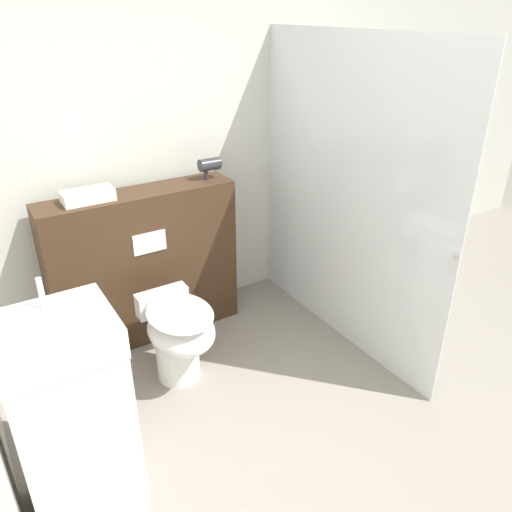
{
  "coord_description": "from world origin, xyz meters",
  "views": [
    {
      "loc": [
        -1.45,
        -1.31,
        2.14
      ],
      "look_at": [
        0.07,
        1.12,
        0.7
      ],
      "focal_mm": 35.0,
      "sensor_mm": 36.0,
      "label": 1
    }
  ],
  "objects": [
    {
      "name": "toilet",
      "position": [
        -0.52,
        1.07,
        0.34
      ],
      "size": [
        0.38,
        0.58,
        0.54
      ],
      "color": "white",
      "rests_on": "ground_plane"
    },
    {
      "name": "folded_towel",
      "position": [
        -0.79,
        1.66,
        1.11
      ],
      "size": [
        0.3,
        0.16,
        0.07
      ],
      "color": "white",
      "rests_on": "partition_panel"
    },
    {
      "name": "wall_back",
      "position": [
        0.0,
        1.9,
        1.25
      ],
      "size": [
        8.0,
        0.06,
        2.5
      ],
      "color": "silver",
      "rests_on": "ground_plane"
    },
    {
      "name": "partition_panel",
      "position": [
        -0.49,
        1.67,
        0.54
      ],
      "size": [
        1.28,
        0.29,
        1.07
      ],
      "color": "#3D2819",
      "rests_on": "ground_plane"
    },
    {
      "name": "hair_drier",
      "position": [
        0.05,
        1.66,
        1.17
      ],
      "size": [
        0.17,
        0.09,
        0.14
      ],
      "color": "#2D2D33",
      "rests_on": "partition_panel"
    },
    {
      "name": "ground_plane",
      "position": [
        0.0,
        0.0,
        0.0
      ],
      "size": [
        12.0,
        12.0,
        0.0
      ],
      "primitive_type": "plane",
      "color": "gray"
    },
    {
      "name": "sink_vanity",
      "position": [
        -1.27,
        0.51,
        0.52
      ],
      "size": [
        0.47,
        0.42,
        1.17
      ],
      "color": "white",
      "rests_on": "ground_plane"
    },
    {
      "name": "shower_glass",
      "position": [
        0.67,
        0.97,
        1.01
      ],
      "size": [
        0.04,
        1.79,
        2.03
      ],
      "color": "silver",
      "rests_on": "ground_plane"
    }
  ]
}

